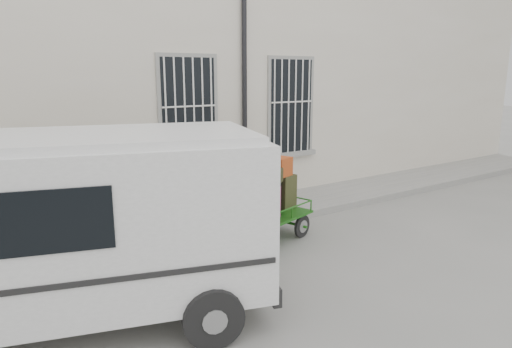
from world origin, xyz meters
name	(u,v)px	position (x,y,z in m)	size (l,w,h in m)	color
ground	(290,255)	(0.00, 0.00, 0.00)	(80.00, 80.00, 0.00)	slate
building	(159,75)	(0.00, 5.50, 3.00)	(24.00, 5.15, 6.00)	beige
sidewalk	(225,217)	(0.00, 2.20, 0.07)	(24.00, 1.70, 0.15)	gray
luggage_cart	(262,199)	(-0.11, 0.68, 0.85)	(2.30, 1.37, 1.61)	black
van	(69,219)	(-3.53, -0.26, 1.35)	(5.01, 3.21, 2.35)	silver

